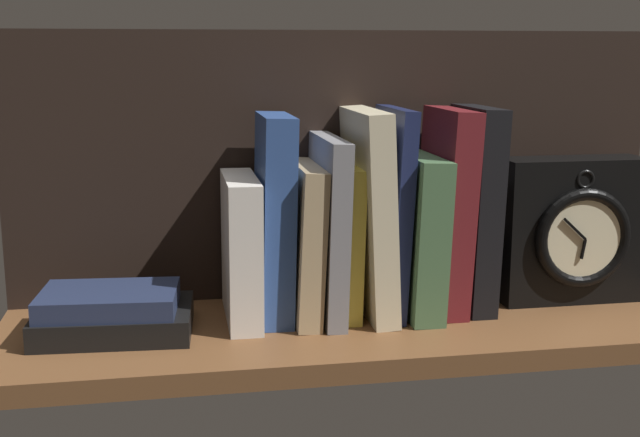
# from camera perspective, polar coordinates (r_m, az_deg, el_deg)

# --- Properties ---
(ground_plane) EXTENTS (0.85, 0.26, 0.03)m
(ground_plane) POSITION_cam_1_polar(r_m,az_deg,el_deg) (1.01, 2.72, -7.77)
(ground_plane) COLOR brown
(back_panel) EXTENTS (0.85, 0.01, 0.35)m
(back_panel) POSITION_cam_1_polar(r_m,az_deg,el_deg) (1.08, 1.33, 3.73)
(back_panel) COLOR black
(back_panel) RESTS_ON ground_plane
(book_white_catcher) EXTENTS (0.04, 0.15, 0.17)m
(book_white_catcher) POSITION_cam_1_polar(r_m,az_deg,el_deg) (0.99, -5.49, -2.08)
(book_white_catcher) COLOR silver
(book_white_catcher) RESTS_ON ground_plane
(book_blue_modern) EXTENTS (0.04, 0.12, 0.25)m
(book_blue_modern) POSITION_cam_1_polar(r_m,az_deg,el_deg) (0.99, -3.18, 0.05)
(book_blue_modern) COLOR #2D4C8E
(book_blue_modern) RESTS_ON ground_plane
(book_tan_shortstories) EXTENTS (0.04, 0.15, 0.19)m
(book_tan_shortstories) POSITION_cam_1_polar(r_m,az_deg,el_deg) (1.00, -1.13, -1.56)
(book_tan_shortstories) COLOR tan
(book_tan_shortstories) RESTS_ON ground_plane
(book_gray_chess) EXTENTS (0.03, 0.16, 0.22)m
(book_gray_chess) POSITION_cam_1_polar(r_m,az_deg,el_deg) (1.00, 0.53, -0.59)
(book_gray_chess) COLOR gray
(book_gray_chess) RESTS_ON ground_plane
(book_yellow_seinlanguage) EXTENTS (0.02, 0.12, 0.19)m
(book_yellow_seinlanguage) POSITION_cam_1_polar(r_m,az_deg,el_deg) (1.01, 1.88, -1.48)
(book_yellow_seinlanguage) COLOR gold
(book_yellow_seinlanguage) RESTS_ON ground_plane
(book_cream_twain) EXTENTS (0.04, 0.17, 0.25)m
(book_cream_twain) POSITION_cam_1_polar(r_m,az_deg,el_deg) (1.01, 3.40, 0.41)
(book_cream_twain) COLOR beige
(book_cream_twain) RESTS_ON ground_plane
(book_navy_bierce) EXTENTS (0.03, 0.14, 0.25)m
(book_navy_bierce) POSITION_cam_1_polar(r_m,az_deg,el_deg) (1.02, 4.91, 0.51)
(book_navy_bierce) COLOR #192147
(book_navy_bierce) RESTS_ON ground_plane
(book_green_romantic) EXTENTS (0.05, 0.17, 0.20)m
(book_green_romantic) POSITION_cam_1_polar(r_m,az_deg,el_deg) (1.03, 6.59, -1.00)
(book_green_romantic) COLOR #476B44
(book_green_romantic) RESTS_ON ground_plane
(book_maroon_dawkins) EXTENTS (0.04, 0.13, 0.25)m
(book_maroon_dawkins) POSITION_cam_1_polar(r_m,az_deg,el_deg) (1.04, 8.72, 0.59)
(book_maroon_dawkins) COLOR maroon
(book_maroon_dawkins) RESTS_ON ground_plane
(book_black_skeptic) EXTENTS (0.04, 0.12, 0.25)m
(book_black_skeptic) POSITION_cam_1_polar(r_m,az_deg,el_deg) (1.05, 10.59, 0.70)
(book_black_skeptic) COLOR black
(book_black_skeptic) RESTS_ON ground_plane
(framed_clock) EXTENTS (0.19, 0.07, 0.19)m
(framed_clock) POSITION_cam_1_polar(r_m,az_deg,el_deg) (1.11, 17.05, -0.80)
(framed_clock) COLOR black
(framed_clock) RESTS_ON ground_plane
(book_stack_side) EXTENTS (0.18, 0.14, 0.05)m
(book_stack_side) POSITION_cam_1_polar(r_m,az_deg,el_deg) (0.98, -14.16, -6.37)
(book_stack_side) COLOR black
(book_stack_side) RESTS_ON ground_plane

